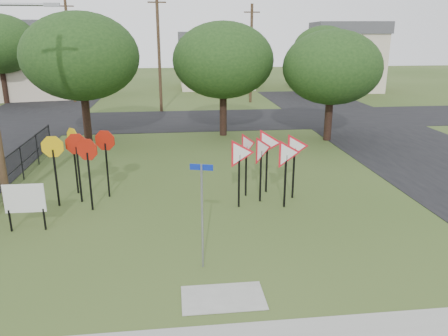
% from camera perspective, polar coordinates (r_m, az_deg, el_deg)
% --- Properties ---
extents(ground, '(140.00, 140.00, 0.00)m').
position_cam_1_polar(ground, '(13.03, -1.34, -10.78)').
color(ground, '#334A1B').
extents(street_right, '(8.00, 50.00, 0.02)m').
position_cam_1_polar(street_right, '(25.84, 23.90, 2.09)').
color(street_right, black).
rests_on(street_right, ground).
extents(street_far, '(60.00, 8.00, 0.02)m').
position_cam_1_polar(street_far, '(32.06, -4.71, 6.24)').
color(street_far, black).
rests_on(street_far, ground).
extents(curb_pad, '(2.00, 1.20, 0.02)m').
position_cam_1_polar(curb_pad, '(10.98, -0.11, -16.60)').
color(curb_pad, gray).
rests_on(curb_pad, ground).
extents(street_name_sign, '(0.59, 0.19, 2.93)m').
position_cam_1_polar(street_name_sign, '(11.51, -2.88, -5.45)').
color(street_name_sign, gray).
rests_on(street_name_sign, ground).
extents(stop_sign_cluster, '(2.52, 2.29, 2.66)m').
position_cam_1_polar(stop_sign_cluster, '(16.87, -18.34, 2.08)').
color(stop_sign_cluster, black).
rests_on(stop_sign_cluster, ground).
extents(yield_sign_cluster, '(3.33, 1.96, 2.61)m').
position_cam_1_polar(yield_sign_cluster, '(16.23, 5.49, 2.14)').
color(yield_sign_cluster, black).
rests_on(yield_sign_cluster, ground).
extents(info_board, '(1.27, 0.05, 1.58)m').
position_cam_1_polar(info_board, '(15.23, -24.60, -3.84)').
color(info_board, black).
rests_on(info_board, ground).
extents(far_pole_a, '(1.40, 0.24, 9.00)m').
position_cam_1_polar(far_pole_a, '(35.50, -8.48, 14.65)').
color(far_pole_a, '#4B3623').
rests_on(far_pole_a, ground).
extents(far_pole_b, '(1.40, 0.24, 8.50)m').
position_cam_1_polar(far_pole_b, '(40.11, 3.57, 14.72)').
color(far_pole_b, '#4B3623').
rests_on(far_pole_b, ground).
extents(far_pole_c, '(1.40, 0.24, 9.00)m').
position_cam_1_polar(far_pole_c, '(42.44, -19.47, 14.29)').
color(far_pole_c, '#4B3623').
rests_on(far_pole_c, ground).
extents(fence_run, '(0.05, 11.55, 1.50)m').
position_cam_1_polar(fence_run, '(19.62, -25.90, -0.30)').
color(fence_run, black).
rests_on(fence_run, ground).
extents(house_left, '(10.58, 8.88, 7.20)m').
position_cam_1_polar(house_left, '(47.33, -23.17, 12.96)').
color(house_left, beige).
rests_on(house_left, ground).
extents(house_mid, '(8.40, 8.40, 6.20)m').
position_cam_1_polar(house_mid, '(51.78, -1.10, 14.00)').
color(house_mid, beige).
rests_on(house_mid, ground).
extents(house_right, '(8.30, 8.30, 7.20)m').
position_cam_1_polar(house_right, '(51.19, 15.65, 13.91)').
color(house_right, beige).
rests_on(house_right, ground).
extents(tree_near_left, '(6.40, 6.40, 7.27)m').
position_cam_1_polar(tree_near_left, '(25.96, -18.20, 13.66)').
color(tree_near_left, black).
rests_on(tree_near_left, ground).
extents(tree_near_mid, '(6.00, 6.00, 6.80)m').
position_cam_1_polar(tree_near_mid, '(26.67, -0.11, 13.88)').
color(tree_near_mid, black).
rests_on(tree_near_mid, ground).
extents(tree_near_right, '(5.60, 5.60, 6.33)m').
position_cam_1_polar(tree_near_right, '(26.14, 13.93, 12.63)').
color(tree_near_right, black).
rests_on(tree_near_right, ground).
extents(tree_far_right, '(6.00, 6.00, 6.80)m').
position_cam_1_polar(tree_far_right, '(46.01, 12.86, 14.91)').
color(tree_far_right, black).
rests_on(tree_far_right, ground).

